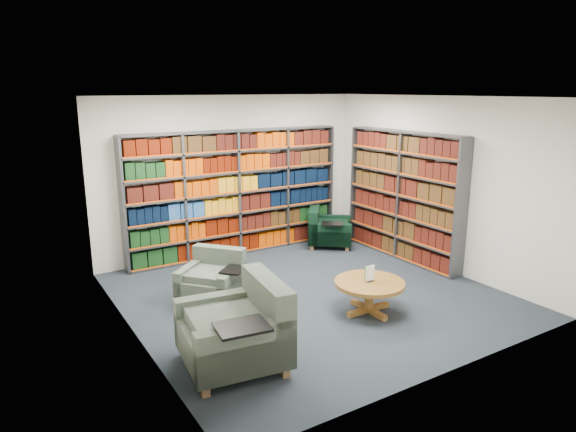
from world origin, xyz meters
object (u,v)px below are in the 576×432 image
chair_green_right (326,230)px  coffee_table (369,288)px  chair_teal_left (214,280)px  chair_teal_front (242,332)px

chair_green_right → coffee_table: (-1.28, -2.76, 0.06)m
chair_teal_left → chair_green_right: bearing=23.5°
chair_teal_left → coffee_table: chair_teal_left is taller
coffee_table → chair_green_right: bearing=65.0°
chair_teal_left → chair_green_right: (2.85, 1.24, 0.01)m
coffee_table → chair_teal_left: bearing=136.0°
chair_teal_left → coffee_table: 2.18m
chair_teal_left → coffee_table: (1.57, -1.51, 0.07)m
chair_green_right → chair_teal_front: chair_teal_front is taller
chair_teal_front → coffee_table: 2.05m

